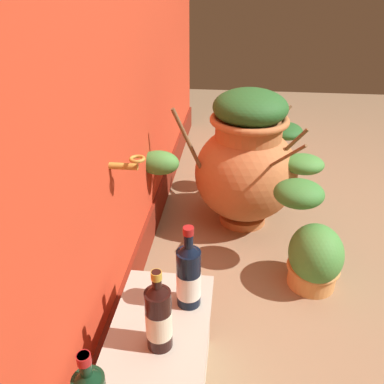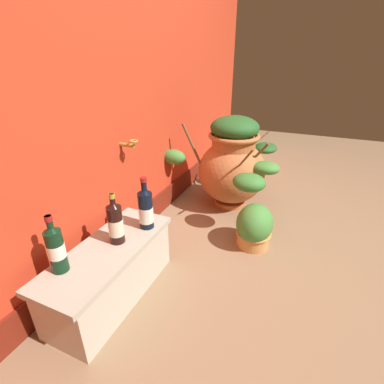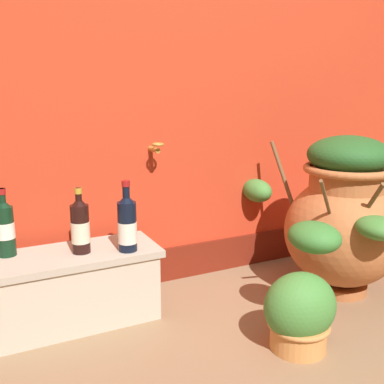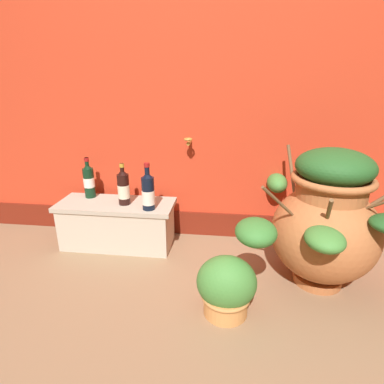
# 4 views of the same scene
# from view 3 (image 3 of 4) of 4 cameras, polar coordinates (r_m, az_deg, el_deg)

# --- Properties ---
(back_wall) EXTENTS (4.40, 0.33, 2.60)m
(back_wall) POSITION_cam_3_polar(r_m,az_deg,el_deg) (2.39, -2.11, 20.22)
(back_wall) COLOR red
(back_wall) RESTS_ON ground_plane
(terracotta_urn) EXTENTS (0.93, 0.94, 0.77)m
(terracotta_urn) POSITION_cam_3_polar(r_m,az_deg,el_deg) (2.31, 18.40, -3.01)
(terracotta_urn) COLOR #B26638
(terracotta_urn) RESTS_ON ground_plane
(stone_ledge) EXTENTS (0.78, 0.31, 0.31)m
(stone_ledge) POSITION_cam_3_polar(r_m,az_deg,el_deg) (2.04, -15.28, -11.16)
(stone_ledge) COLOR beige
(stone_ledge) RESTS_ON ground_plane
(wine_bottle_left) EXTENTS (0.08, 0.08, 0.28)m
(wine_bottle_left) POSITION_cam_3_polar(r_m,az_deg,el_deg) (1.95, -13.72, -4.05)
(wine_bottle_left) COLOR black
(wine_bottle_left) RESTS_ON stone_ledge
(wine_bottle_middle) EXTENTS (0.07, 0.07, 0.28)m
(wine_bottle_middle) POSITION_cam_3_polar(r_m,az_deg,el_deg) (2.01, -22.21, -3.96)
(wine_bottle_middle) COLOR black
(wine_bottle_middle) RESTS_ON stone_ledge
(wine_bottle_right) EXTENTS (0.08, 0.08, 0.30)m
(wine_bottle_right) POSITION_cam_3_polar(r_m,az_deg,el_deg) (1.93, -8.06, -3.84)
(wine_bottle_right) COLOR black
(wine_bottle_right) RESTS_ON stone_ledge
(potted_shrub) EXTENTS (0.29, 0.24, 0.31)m
(potted_shrub) POSITION_cam_3_polar(r_m,az_deg,el_deg) (1.85, 13.20, -14.43)
(potted_shrub) COLOR #D68E4C
(potted_shrub) RESTS_ON ground_plane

